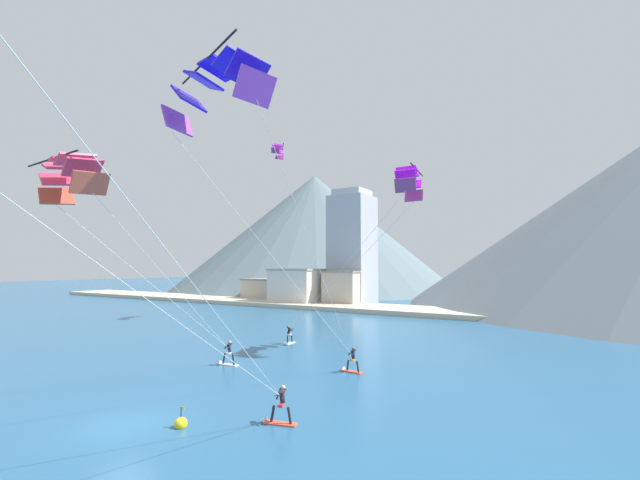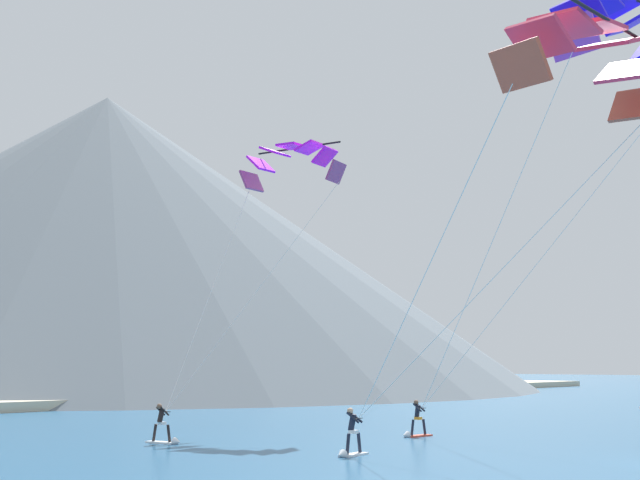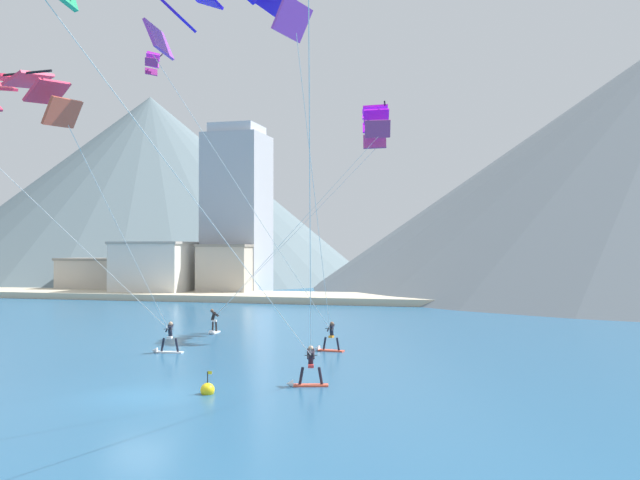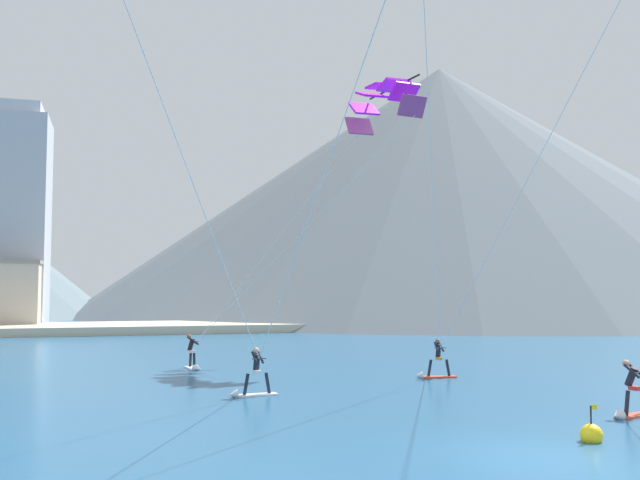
# 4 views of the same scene
# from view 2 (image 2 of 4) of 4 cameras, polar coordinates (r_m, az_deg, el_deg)

# --- Properties ---
(kitesurfer_near_trail) EXTENTS (1.78, 0.64, 1.76)m
(kitesurfer_near_trail) POSITION_cam_2_polar(r_m,az_deg,el_deg) (32.54, 1.94, -12.74)
(kitesurfer_near_trail) COLOR white
(kitesurfer_near_trail) RESTS_ON ground
(kitesurfer_mid_center) EXTENTS (1.78, 0.64, 1.70)m
(kitesurfer_mid_center) POSITION_cam_2_polar(r_m,az_deg,el_deg) (40.95, 6.09, -11.75)
(kitesurfer_mid_center) COLOR #E54C33
(kitesurfer_mid_center) RESTS_ON ground
(kitesurfer_far_left) EXTENTS (0.61, 1.78, 1.70)m
(kitesurfer_far_left) POSITION_cam_2_polar(r_m,az_deg,el_deg) (37.94, -9.87, -12.00)
(kitesurfer_far_left) COLOR white
(kitesurfer_far_left) RESTS_ON ground
(parafoil_kite_near_trail) EXTENTS (6.53, 11.38, 11.63)m
(parafoil_kite_near_trail) POSITION_cam_2_polar(r_m,az_deg,el_deg) (26.96, 16.68, 11.24)
(parafoil_kite_near_trail) COLOR #BE4A34
(parafoil_kite_mid_center) EXTENTS (7.42, 12.27, 15.71)m
(parafoil_kite_mid_center) POSITION_cam_2_polar(r_m,az_deg,el_deg) (36.57, 18.47, 12.53)
(parafoil_kite_mid_center) COLOR purple
(parafoil_kite_far_left) EXTENTS (11.80, 6.02, 13.74)m
(parafoil_kite_far_left) POSITION_cam_2_polar(r_m,az_deg,el_deg) (48.18, -1.81, 5.08)
(parafoil_kite_far_left) COLOR #8C3473
(shore_building_quay_west) EXTENTS (6.38, 6.24, 4.28)m
(shore_building_quay_west) POSITION_cam_2_polar(r_m,az_deg,el_deg) (92.99, -1.20, -8.54)
(shore_building_quay_west) COLOR silver
(shore_building_quay_west) RESTS_ON ground
(shore_building_old_town) EXTENTS (7.58, 5.27, 4.71)m
(shore_building_old_town) POSITION_cam_2_polar(r_m,az_deg,el_deg) (84.59, -6.88, -8.41)
(shore_building_old_town) COLOR beige
(shore_building_old_town) RESTS_ON ground
(mountain_peak_central_summit) EXTENTS (110.94, 110.94, 38.58)m
(mountain_peak_central_summit) POSITION_cam_2_polar(r_m,az_deg,el_deg) (120.44, -13.74, 0.02)
(mountain_peak_central_summit) COLOR slate
(mountain_peak_central_summit) RESTS_ON ground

